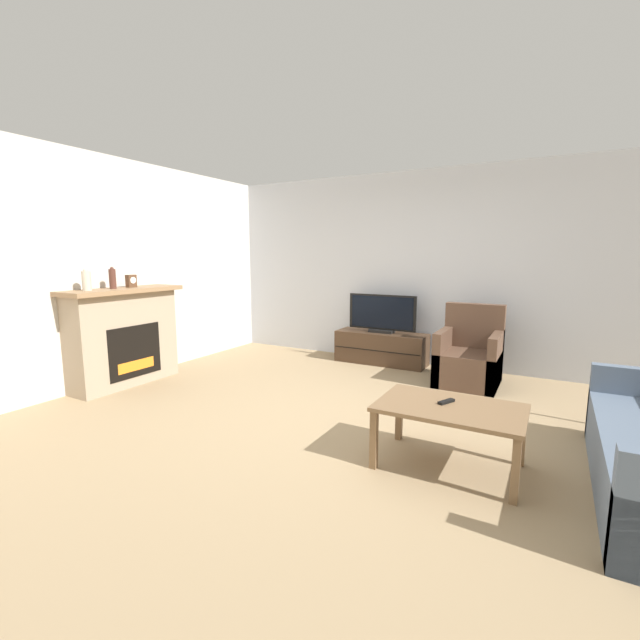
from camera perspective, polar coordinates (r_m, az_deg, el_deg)
ground_plane at (r=4.09m, az=3.16°, el=-13.54°), size 24.00×24.00×0.00m
wall_back at (r=6.19m, az=13.67°, el=6.62°), size 12.00×0.06×2.70m
wall_left at (r=5.81m, az=-25.18°, el=5.93°), size 0.06×12.00×2.70m
fireplace at (r=5.61m, az=-24.70°, el=-1.94°), size 0.50×1.39×1.16m
mantel_vase_left at (r=5.29m, az=-28.70°, el=4.67°), size 0.09×0.09×0.24m
mantel_vase_centre_left at (r=5.46m, az=-25.94°, el=5.01°), size 0.07×0.07×0.25m
mantel_clock at (r=5.61m, az=-23.87°, el=4.77°), size 0.08×0.11×0.15m
tv_stand at (r=6.21m, az=8.16°, el=-3.68°), size 1.29×0.44×0.45m
tv at (r=6.13m, az=8.25°, el=0.67°), size 0.99×0.18×0.54m
armchair at (r=5.48m, az=19.26°, el=-4.92°), size 0.70×0.76×0.95m
coffee_table at (r=3.31m, az=16.92°, el=-11.82°), size 1.02×0.65×0.47m
remote at (r=3.34m, az=16.50°, el=-10.39°), size 0.10×0.15×0.02m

